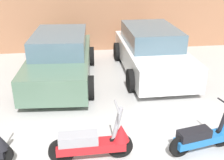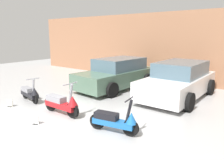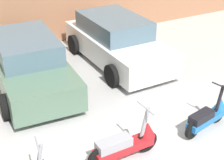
# 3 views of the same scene
# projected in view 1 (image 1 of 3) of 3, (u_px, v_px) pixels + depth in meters

# --- Properties ---
(wall_back) EXTENTS (19.60, 0.12, 3.68)m
(wall_back) POSITION_uv_depth(u_px,v_px,m) (84.00, 4.00, 10.74)
(wall_back) COLOR #9E6B4C
(wall_back) RESTS_ON ground_plane
(scooter_front_right) EXTENTS (1.57, 0.56, 1.09)m
(scooter_front_right) POSITION_uv_depth(u_px,v_px,m) (95.00, 142.00, 5.15)
(scooter_front_right) COLOR black
(scooter_front_right) RESTS_ON ground_plane
(scooter_front_center) EXTENTS (1.39, 0.58, 0.98)m
(scooter_front_center) POSITION_uv_depth(u_px,v_px,m) (206.00, 135.00, 5.41)
(scooter_front_center) COLOR black
(scooter_front_center) RESTS_ON ground_plane
(car_rear_left) EXTENTS (2.25, 4.30, 1.42)m
(car_rear_left) POSITION_uv_depth(u_px,v_px,m) (60.00, 58.00, 8.50)
(car_rear_left) COLOR #51705B
(car_rear_left) RESTS_ON ground_plane
(car_rear_center) EXTENTS (2.07, 4.26, 1.45)m
(car_rear_center) POSITION_uv_depth(u_px,v_px,m) (151.00, 51.00, 9.09)
(car_rear_center) COLOR white
(car_rear_center) RESTS_ON ground_plane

